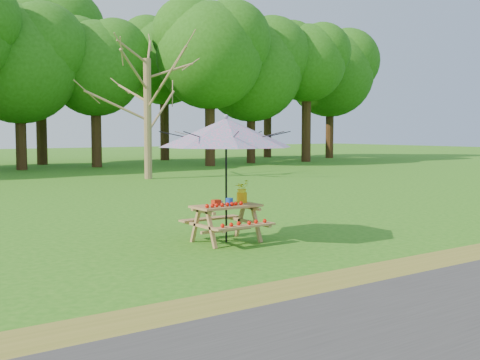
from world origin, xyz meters
TOP-DOWN VIEW (x-y plane):
  - ground at (0.00, 0.00)m, footprint 120.00×120.00m
  - drygrass_strip at (0.00, -2.80)m, footprint 120.00×1.20m
  - bare_tree at (4.53, 14.12)m, footprint 7.43×7.43m
  - picnic_table at (-0.76, 0.50)m, footprint 1.20×1.32m
  - patio_umbrella at (-0.76, 0.50)m, footprint 3.14×3.14m
  - produce_bins at (-0.84, 0.52)m, footprint 0.32×0.36m
  - tomatoes_row at (-0.91, 0.32)m, footprint 0.77×0.13m
  - flower_bucket at (-0.33, 0.63)m, footprint 0.32×0.30m

SIDE VIEW (x-z plane):
  - ground at x=0.00m, z-range 0.00..0.00m
  - drygrass_strip at x=0.00m, z-range 0.00..0.01m
  - picnic_table at x=-0.76m, z-range -0.01..0.66m
  - tomatoes_row at x=-0.91m, z-range 0.67..0.74m
  - produce_bins at x=-0.84m, z-range 0.66..0.79m
  - flower_bucket at x=-0.33m, z-range 0.68..1.10m
  - patio_umbrella at x=-0.76m, z-range 0.81..3.08m
  - bare_tree at x=4.53m, z-range 1.22..12.63m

